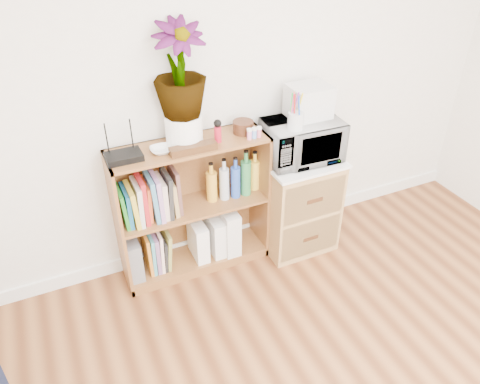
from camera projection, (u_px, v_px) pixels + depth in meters
skirting_board at (233, 233)px, 3.54m from camera, size 4.00×0.02×0.10m
bookshelf at (193, 208)px, 3.08m from camera, size 1.00×0.30×0.95m
wicker_unit at (296, 203)px, 3.35m from camera, size 0.50×0.45×0.70m
microwave at (302, 140)px, 3.06m from camera, size 0.51×0.35×0.27m
pen_cup at (296, 121)px, 2.87m from camera, size 0.10×0.10×0.11m
small_appliance at (309, 101)px, 3.00m from camera, size 0.26×0.22×0.21m
router at (124, 157)px, 2.66m from camera, size 0.21×0.14×0.04m
white_bowl at (161, 150)px, 2.72m from camera, size 0.13×0.13×0.03m
plant_pot at (184, 129)px, 2.77m from camera, size 0.22×0.22×0.19m
potted_plant at (179, 70)px, 2.57m from camera, size 0.30×0.30×0.54m
trinket_box at (193, 148)px, 2.73m from camera, size 0.28×0.07×0.05m
kokeshi_doll at (218, 134)px, 2.82m from camera, size 0.04×0.04×0.10m
wooden_bowl at (243, 127)px, 2.93m from camera, size 0.13×0.13×0.08m
paint_jars at (254, 134)px, 2.87m from camera, size 0.11×0.04×0.05m
file_box at (133, 256)px, 3.08m from camera, size 0.09×0.23×0.29m
magazine_holder_left at (198, 239)px, 3.23m from camera, size 0.09×0.22×0.28m
magazine_holder_mid at (215, 234)px, 3.27m from camera, size 0.09×0.23×0.28m
magazine_holder_right at (227, 228)px, 3.29m from camera, size 0.11×0.27×0.33m
cookbooks at (150, 198)px, 2.90m from camera, size 0.38×0.20×0.31m
liquor_bottles at (235, 176)px, 3.09m from camera, size 0.39×0.07×0.32m
lower_books at (156, 250)px, 3.14m from camera, size 0.17×0.19×0.30m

